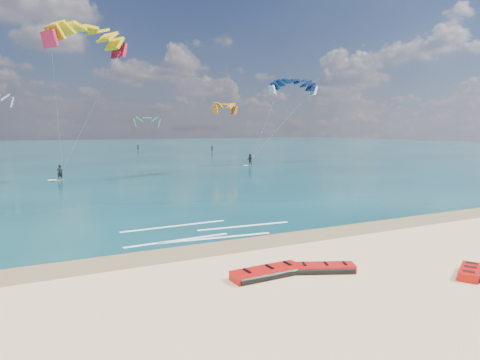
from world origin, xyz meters
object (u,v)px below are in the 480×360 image
object	(u,v)px
packed_kite_right	(470,276)
kitesurfer_main	(72,101)
packed_kite_mid	(323,272)
kitesurfer_far	(273,116)
packed_kite_left	(266,277)

from	to	relation	value
packed_kite_right	kitesurfer_main	bearing A→B (deg)	76.02
packed_kite_mid	kitesurfer_far	bearing A→B (deg)	84.96
packed_kite_mid	packed_kite_right	xyz separation A→B (m)	(4.77, -2.92, 0.00)
packed_kite_mid	kitesurfer_main	bearing A→B (deg)	123.55
packed_kite_left	kitesurfer_far	distance (m)	49.34
packed_kite_right	kitesurfer_far	size ratio (longest dim) A/B	0.14
packed_kite_left	kitesurfer_main	xyz separation A→B (m)	(-3.47, 32.60, 8.35)
packed_kite_mid	kitesurfer_far	world-z (taller)	kitesurfer_far
packed_kite_left	kitesurfer_main	distance (m)	33.83
kitesurfer_main	kitesurfer_far	distance (m)	30.26
packed_kite_left	packed_kite_right	xyz separation A→B (m)	(7.06, -3.42, 0.00)
packed_kite_mid	kitesurfer_far	xyz separation A→B (m)	(23.09, 42.15, 7.45)
packed_kite_left	kitesurfer_main	world-z (taller)	kitesurfer_main
packed_kite_left	packed_kite_mid	xyz separation A→B (m)	(2.29, -0.50, 0.00)
kitesurfer_far	kitesurfer_main	bearing A→B (deg)	177.58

